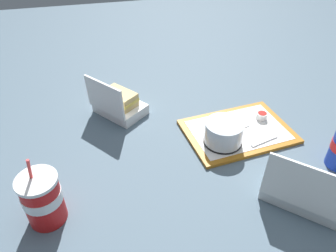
# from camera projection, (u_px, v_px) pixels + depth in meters

# --- Properties ---
(ground_plane) EXTENTS (3.20, 3.20, 0.00)m
(ground_plane) POSITION_uv_depth(u_px,v_px,m) (185.00, 144.00, 1.13)
(ground_plane) COLOR #4C6070
(food_tray) EXTENTS (0.40, 0.30, 0.01)m
(food_tray) POSITION_uv_depth(u_px,v_px,m) (238.00, 131.00, 1.17)
(food_tray) COLOR #A56619
(food_tray) RESTS_ON ground_plane
(cake_container) EXTENTS (0.13, 0.13, 0.08)m
(cake_container) POSITION_uv_depth(u_px,v_px,m) (224.00, 133.00, 1.09)
(cake_container) COLOR black
(cake_container) RESTS_ON food_tray
(ketchup_cup) EXTENTS (0.04, 0.04, 0.02)m
(ketchup_cup) POSITION_uv_depth(u_px,v_px,m) (262.00, 116.00, 1.21)
(ketchup_cup) COLOR white
(ketchup_cup) RESTS_ON food_tray
(napkin_stack) EXTENTS (0.12, 0.12, 0.00)m
(napkin_stack) POSITION_uv_depth(u_px,v_px,m) (230.00, 122.00, 1.20)
(napkin_stack) COLOR white
(napkin_stack) RESTS_ON food_tray
(plastic_fork) EXTENTS (0.11, 0.04, 0.00)m
(plastic_fork) POSITION_uv_depth(u_px,v_px,m) (264.00, 141.00, 1.11)
(plastic_fork) COLOR white
(plastic_fork) RESTS_ON food_tray
(clamshell_sandwich_back) EXTENTS (0.22, 0.23, 0.17)m
(clamshell_sandwich_back) POSITION_uv_depth(u_px,v_px,m) (119.00, 104.00, 1.24)
(clamshell_sandwich_back) COLOR white
(clamshell_sandwich_back) RESTS_ON ground_plane
(clamshell_sandwich_corner) EXTENTS (0.25, 0.24, 0.17)m
(clamshell_sandwich_corner) POSITION_uv_depth(u_px,v_px,m) (304.00, 189.00, 0.91)
(clamshell_sandwich_corner) COLOR white
(clamshell_sandwich_corner) RESTS_ON ground_plane
(soda_cup_right) EXTENTS (0.10, 0.10, 0.21)m
(soda_cup_right) POSITION_uv_depth(u_px,v_px,m) (43.00, 199.00, 0.84)
(soda_cup_right) COLOR red
(soda_cup_right) RESTS_ON ground_plane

